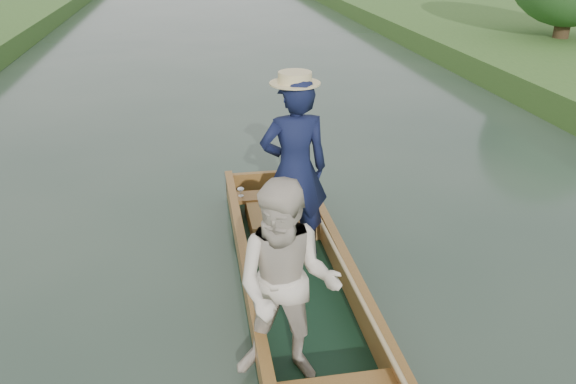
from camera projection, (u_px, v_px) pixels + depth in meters
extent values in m
plane|color=#283D30|center=(298.00, 300.00, 5.78)|extent=(120.00, 120.00, 0.00)
cylinder|color=#47331E|center=(564.00, 18.00, 16.16)|extent=(0.44, 0.44, 2.35)
cube|color=black|center=(298.00, 296.00, 5.76)|extent=(1.10, 5.00, 0.08)
cube|color=#98642F|center=(248.00, 285.00, 5.60)|extent=(0.08, 5.00, 0.32)
cube|color=#98642F|center=(347.00, 275.00, 5.76)|extent=(0.08, 5.00, 0.32)
cube|color=#98642F|center=(265.00, 183.00, 7.87)|extent=(1.10, 0.08, 0.32)
cube|color=#98642F|center=(247.00, 270.00, 5.52)|extent=(0.10, 5.00, 0.04)
cube|color=#98642F|center=(348.00, 260.00, 5.68)|extent=(0.10, 5.00, 0.04)
cube|color=#98642F|center=(271.00, 196.00, 7.35)|extent=(0.94, 0.30, 0.05)
imported|color=#101635|center=(294.00, 170.00, 6.05)|extent=(0.77, 0.53, 2.05)
cylinder|color=beige|center=(295.00, 80.00, 5.63)|extent=(0.52, 0.52, 0.12)
imported|color=beige|center=(287.00, 286.00, 4.33)|extent=(1.02, 0.89, 1.76)
cube|color=#A86036|center=(282.00, 217.00, 7.03)|extent=(0.85, 0.90, 0.22)
sphere|color=tan|center=(306.00, 203.00, 6.89)|extent=(0.20, 0.20, 0.20)
sphere|color=tan|center=(306.00, 193.00, 6.82)|extent=(0.15, 0.15, 0.15)
sphere|color=tan|center=(302.00, 188.00, 6.78)|extent=(0.06, 0.06, 0.06)
sphere|color=tan|center=(311.00, 188.00, 6.80)|extent=(0.06, 0.06, 0.06)
sphere|color=tan|center=(307.00, 196.00, 6.77)|extent=(0.06, 0.06, 0.06)
sphere|color=tan|center=(299.00, 202.00, 6.85)|extent=(0.07, 0.07, 0.07)
sphere|color=tan|center=(313.00, 201.00, 6.88)|extent=(0.07, 0.07, 0.07)
sphere|color=tan|center=(302.00, 211.00, 6.89)|extent=(0.08, 0.08, 0.08)
sphere|color=tan|center=(310.00, 210.00, 6.91)|extent=(0.08, 0.08, 0.08)
cylinder|color=silver|center=(241.00, 196.00, 7.28)|extent=(0.07, 0.07, 0.01)
cylinder|color=silver|center=(241.00, 193.00, 7.26)|extent=(0.01, 0.01, 0.08)
ellipsoid|color=silver|center=(241.00, 189.00, 7.24)|extent=(0.09, 0.09, 0.05)
cylinder|color=tan|center=(348.00, 275.00, 5.38)|extent=(0.04, 3.97, 0.18)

